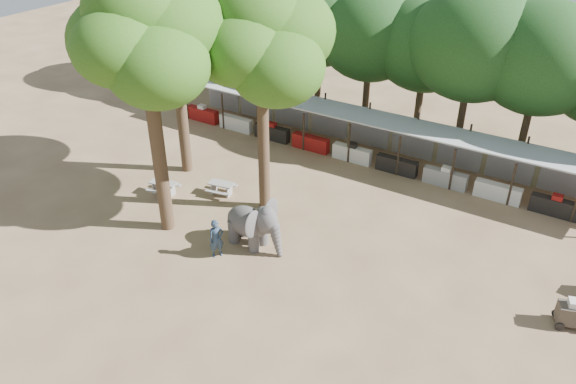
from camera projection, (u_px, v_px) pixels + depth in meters
The scene contains 11 objects.
ground at pixel (246, 293), 23.15m from camera, with size 100.00×100.00×0.00m, color brown.
vendor_stalls at pixel (382, 142), 32.67m from camera, with size 28.00×2.99×2.80m.
yard_tree_left at pixel (173, 24), 28.27m from camera, with size 7.10×6.90×11.02m.
yard_tree_center at pixel (144, 36), 22.75m from camera, with size 7.10×6.90×12.04m.
yard_tree_back at pixel (261, 40), 24.69m from camera, with size 7.10×6.90×11.36m.
backdrop_trees at pixel (421, 46), 34.22m from camera, with size 46.46×5.95×8.33m.
elephant at pixel (254, 224), 25.41m from camera, with size 3.12×2.38×2.37m.
handler at pixel (216, 239), 24.87m from camera, with size 0.67×0.44×1.85m, color #26384C.
picnic_table_near at pixel (164, 186), 29.71m from camera, with size 1.59×1.46×0.72m.
picnic_table_far at pixel (221, 187), 29.70m from camera, with size 1.54×1.43×0.68m.
cart_front at pixel (573, 313), 21.26m from camera, with size 1.44×1.16×1.22m.
Camera 1 is at (10.71, -14.20, 15.49)m, focal length 35.00 mm.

